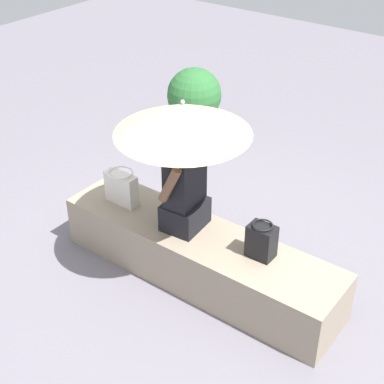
{
  "coord_description": "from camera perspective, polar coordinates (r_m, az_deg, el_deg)",
  "views": [
    {
      "loc": [
        2.15,
        -2.96,
        3.14
      ],
      "look_at": [
        -0.08,
        0.01,
        0.79
      ],
      "focal_mm": 54.94,
      "sensor_mm": 36.0,
      "label": 1
    }
  ],
  "objects": [
    {
      "name": "tote_bag_canvas",
      "position": [
        4.28,
        6.75,
        -4.72
      ],
      "size": [
        0.2,
        0.15,
        0.28
      ],
      "color": "black",
      "rests_on": "stone_bench"
    },
    {
      "name": "person_seated",
      "position": [
        4.42,
        -0.7,
        0.81
      ],
      "size": [
        0.31,
        0.49,
        0.9
      ],
      "color": "black",
      "rests_on": "stone_bench"
    },
    {
      "name": "stone_bench",
      "position": [
        4.68,
        0.67,
        -6.26
      ],
      "size": [
        2.37,
        0.57,
        0.44
      ],
      "primitive_type": "cube",
      "color": "gray",
      "rests_on": "ground"
    },
    {
      "name": "parasol",
      "position": [
        4.1,
        -0.9,
        7.12
      ],
      "size": [
        0.99,
        0.99,
        1.1
      ],
      "color": "#B7B7BC",
      "rests_on": "stone_bench"
    },
    {
      "name": "ground_plane",
      "position": [
        4.82,
        0.65,
        -8.29
      ],
      "size": [
        14.0,
        14.0,
        0.0
      ],
      "primitive_type": "plane",
      "color": "slate"
    },
    {
      "name": "planter_near",
      "position": [
        6.51,
        0.22,
        8.24
      ],
      "size": [
        0.59,
        0.59,
        0.92
      ],
      "color": "gray",
      "rests_on": "ground"
    },
    {
      "name": "handbag_black",
      "position": [
        4.88,
        -6.87,
        0.44
      ],
      "size": [
        0.29,
        0.21,
        0.29
      ],
      "color": "silver",
      "rests_on": "stone_bench"
    }
  ]
}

